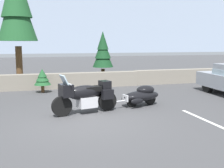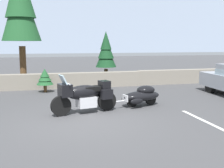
% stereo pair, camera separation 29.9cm
% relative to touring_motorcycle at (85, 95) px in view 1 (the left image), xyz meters
% --- Properties ---
extents(ground_plane, '(80.00, 80.00, 0.00)m').
position_rel_touring_motorcycle_xyz_m(ground_plane, '(-0.16, -0.85, -0.62)').
color(ground_plane, '#424244').
extents(stone_guard_wall, '(24.00, 0.60, 0.83)m').
position_rel_touring_motorcycle_xyz_m(stone_guard_wall, '(-0.47, 5.45, -0.22)').
color(stone_guard_wall, gray).
rests_on(stone_guard_wall, ground).
extents(distant_ridgeline, '(240.00, 80.00, 16.00)m').
position_rel_touring_motorcycle_xyz_m(distant_ridgeline, '(-0.16, 95.45, 7.38)').
color(distant_ridgeline, '#99A8BF').
rests_on(distant_ridgeline, ground).
extents(touring_motorcycle, '(2.28, 1.06, 1.33)m').
position_rel_touring_motorcycle_xyz_m(touring_motorcycle, '(0.00, 0.00, 0.00)').
color(touring_motorcycle, black).
rests_on(touring_motorcycle, ground).
extents(car_shaped_trailer, '(2.22, 1.04, 0.76)m').
position_rel_touring_motorcycle_xyz_m(car_shaped_trailer, '(2.22, 0.53, -0.21)').
color(car_shaped_trailer, black).
rests_on(car_shaped_trailer, ground).
extents(pine_tree_secondary, '(1.18, 1.18, 2.99)m').
position_rel_touring_motorcycle_xyz_m(pine_tree_secondary, '(2.20, 6.37, 1.25)').
color(pine_tree_secondary, brown).
rests_on(pine_tree_secondary, ground).
extents(pine_sapling_near, '(0.79, 0.79, 1.13)m').
position_rel_touring_motorcycle_xyz_m(pine_sapling_near, '(-1.23, 4.46, 0.08)').
color(pine_sapling_near, brown).
rests_on(pine_sapling_near, ground).
extents(parking_stripe_marker, '(0.12, 3.60, 0.01)m').
position_rel_touring_motorcycle_xyz_m(parking_stripe_marker, '(3.35, -2.35, -0.62)').
color(parking_stripe_marker, silver).
rests_on(parking_stripe_marker, ground).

